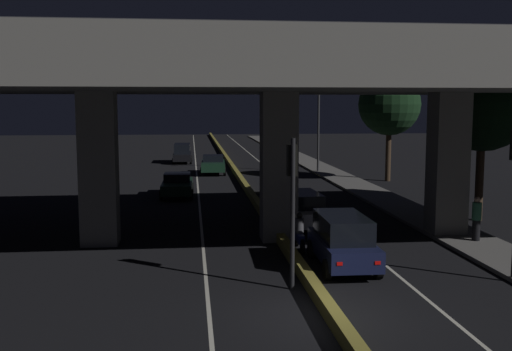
% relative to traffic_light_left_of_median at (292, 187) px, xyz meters
% --- Properties ---
extents(ground_plane, '(200.00, 200.00, 0.00)m').
position_rel_traffic_light_left_of_median_xyz_m(ground_plane, '(0.57, -2.54, -3.17)').
color(ground_plane, black).
extents(lane_line_left_inner, '(0.12, 126.00, 0.00)m').
position_rel_traffic_light_left_of_median_xyz_m(lane_line_left_inner, '(-2.60, 32.46, -3.17)').
color(lane_line_left_inner, beige).
rests_on(lane_line_left_inner, ground_plane).
extents(lane_line_right_inner, '(0.12, 126.00, 0.00)m').
position_rel_traffic_light_left_of_median_xyz_m(lane_line_right_inner, '(3.75, 32.46, -3.17)').
color(lane_line_right_inner, beige).
rests_on(lane_line_right_inner, ground_plane).
extents(median_divider, '(0.35, 126.00, 0.41)m').
position_rel_traffic_light_left_of_median_xyz_m(median_divider, '(0.57, 32.46, -2.97)').
color(median_divider, olive).
rests_on(median_divider, ground_plane).
extents(sidewalk_right, '(2.53, 126.00, 0.15)m').
position_rel_traffic_light_left_of_median_xyz_m(sidewalk_right, '(8.31, 25.46, -3.10)').
color(sidewalk_right, '#5B5956').
rests_on(sidewalk_right, ground_plane).
extents(elevated_overpass, '(33.24, 13.08, 8.98)m').
position_rel_traffic_light_left_of_median_xyz_m(elevated_overpass, '(0.39, 6.71, 3.75)').
color(elevated_overpass, slate).
rests_on(elevated_overpass, ground_plane).
extents(traffic_light_left_of_median, '(0.30, 0.49, 4.64)m').
position_rel_traffic_light_left_of_median_xyz_m(traffic_light_left_of_median, '(0.00, 0.00, 0.00)').
color(traffic_light_left_of_median, black).
rests_on(traffic_light_left_of_median, ground_plane).
extents(street_lamp, '(2.51, 0.32, 8.39)m').
position_rel_traffic_light_left_of_median_xyz_m(street_lamp, '(7.12, 30.98, 1.78)').
color(street_lamp, '#2D2D30').
rests_on(street_lamp, ground_plane).
extents(car_dark_blue_lead, '(1.94, 4.22, 1.84)m').
position_rel_traffic_light_left_of_median_xyz_m(car_dark_blue_lead, '(2.15, 2.13, -2.19)').
color(car_dark_blue_lead, '#141938').
rests_on(car_dark_blue_lead, ground_plane).
extents(car_white_second, '(2.13, 4.85, 1.59)m').
position_rel_traffic_light_left_of_median_xyz_m(car_white_second, '(2.03, 9.42, -2.34)').
color(car_white_second, silver).
rests_on(car_white_second, ground_plane).
extents(car_dark_green_third, '(1.97, 4.64, 1.75)m').
position_rel_traffic_light_left_of_median_xyz_m(car_dark_green_third, '(2.18, 17.46, -2.26)').
color(car_dark_green_third, black).
rests_on(car_dark_green_third, ground_plane).
extents(car_dark_green_lead_oncoming, '(2.03, 4.61, 1.44)m').
position_rel_traffic_light_left_of_median_xyz_m(car_dark_green_lead_oncoming, '(-3.91, 19.22, -2.44)').
color(car_dark_green_lead_oncoming, black).
rests_on(car_dark_green_lead_oncoming, ground_plane).
extents(car_dark_green_second_oncoming, '(2.18, 4.42, 1.55)m').
position_rel_traffic_light_left_of_median_xyz_m(car_dark_green_second_oncoming, '(-1.25, 31.12, -2.38)').
color(car_dark_green_second_oncoming, black).
rests_on(car_dark_green_second_oncoming, ground_plane).
extents(car_black_third_oncoming, '(1.90, 4.64, 1.87)m').
position_rel_traffic_light_left_of_median_xyz_m(car_black_third_oncoming, '(-3.88, 40.90, -2.19)').
color(car_black_third_oncoming, black).
rests_on(car_black_third_oncoming, ground_plane).
extents(motorcycle_blue_filtering_near, '(0.32, 1.95, 1.50)m').
position_rel_traffic_light_left_of_median_xyz_m(motorcycle_blue_filtering_near, '(1.11, 4.74, -2.54)').
color(motorcycle_blue_filtering_near, black).
rests_on(motorcycle_blue_filtering_near, ground_plane).
extents(motorcycle_white_filtering_mid, '(0.33, 1.73, 1.46)m').
position_rel_traffic_light_left_of_median_xyz_m(motorcycle_white_filtering_mid, '(1.05, 12.84, -2.55)').
color(motorcycle_white_filtering_mid, black).
rests_on(motorcycle_white_filtering_mid, ground_plane).
extents(pedestrian_on_sidewalk, '(0.37, 0.37, 1.79)m').
position_rel_traffic_light_left_of_median_xyz_m(pedestrian_on_sidewalk, '(8.43, 5.03, -2.13)').
color(pedestrian_on_sidewalk, black).
rests_on(pedestrian_on_sidewalk, sidewalk_right).
extents(roadside_tree_kerbside_near, '(4.76, 4.76, 8.14)m').
position_rel_traffic_light_left_of_median_xyz_m(roadside_tree_kerbside_near, '(10.92, 9.83, 2.57)').
color(roadside_tree_kerbside_near, '#38281C').
rests_on(roadside_tree_kerbside_near, ground_plane).
extents(roadside_tree_kerbside_mid, '(4.54, 4.54, 7.93)m').
position_rel_traffic_light_left_of_median_xyz_m(roadside_tree_kerbside_mid, '(11.48, 25.11, 2.46)').
color(roadside_tree_kerbside_mid, '#38281C').
rests_on(roadside_tree_kerbside_mid, ground_plane).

